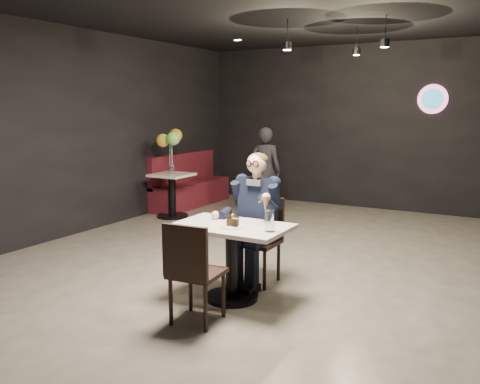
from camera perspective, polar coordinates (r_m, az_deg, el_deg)
The scene contains 17 objects.
floor at distance 5.64m, azimuth 4.28°, elevation -9.86°, with size 9.00×9.00×0.00m, color gray.
wall_sign at distance 9.41m, azimuth 20.82°, elevation 9.73°, with size 0.50×0.06×0.50m, color pink, non-canonical shape.
pendant_lights at distance 7.25m, azimuth 11.60°, elevation 17.36°, with size 1.40×1.20×0.36m, color black.
main_table at distance 5.00m, azimuth -0.94°, elevation -7.88°, with size 1.10×0.70×0.75m, color white.
chair_far at distance 5.44m, azimuth 1.99°, elevation -5.51°, with size 0.42×0.46×0.92m, color black.
chair_near at distance 4.49m, azimuth -4.83°, elevation -8.82°, with size 0.42×0.46×0.92m, color black.
seated_man at distance 5.37m, azimuth 2.00°, elevation -2.83°, with size 0.60×0.80×1.44m, color black.
dessert_plate at distance 4.79m, azimuth -0.75°, elevation -3.92°, with size 0.23×0.23×0.01m, color white.
cake_slice at distance 4.82m, azimuth -0.81°, elevation -3.31°, with size 0.11×0.09×0.08m, color black.
mint_leaf at distance 4.74m, azimuth -0.55°, elevation -2.99°, with size 0.07×0.04×0.01m, color green.
sundae_glass at distance 4.63m, azimuth 3.32°, elevation -3.26°, with size 0.09×0.09×0.19m, color silver.
wafer_cone at distance 4.60m, azimuth 2.90°, elevation -1.42°, with size 0.07×0.07×0.13m, color tan.
booth_bench at distance 9.69m, azimuth -5.52°, elevation 1.37°, with size 0.50×1.99×0.99m, color #4F111F.
side_table at distance 8.74m, azimuth -7.62°, elevation -0.32°, with size 0.62×0.62×0.77m, color white.
balloon_vase at distance 8.67m, azimuth -7.68°, elevation 2.53°, with size 0.10×0.10×0.15m, color silver.
balloon_bunch at distance 8.63m, azimuth -7.75°, elevation 5.27°, with size 0.41×0.41×0.68m, color yellow.
passerby at distance 8.91m, azimuth 2.85°, elevation 2.41°, with size 0.56×0.37×1.53m, color black.
Camera 1 is at (2.23, -4.83, 1.87)m, focal length 38.00 mm.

